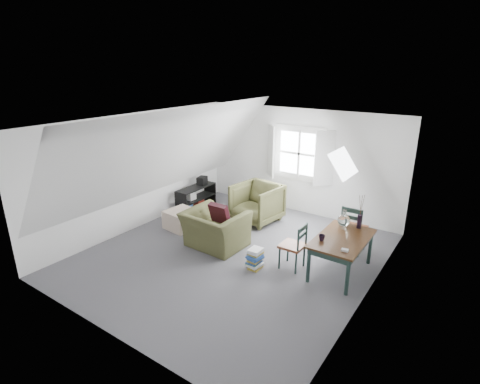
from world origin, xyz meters
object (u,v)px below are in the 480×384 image
Objects in this scene: ottoman at (182,219)px; dining_chair_near at (294,245)px; dining_chair_far at (353,228)px; armchair_near at (215,246)px; dining_table at (342,242)px; magazine_stack at (255,259)px; media_shelf at (195,199)px; armchair_far at (257,221)px.

ottoman is 2.83m from dining_chair_near.
dining_chair_far is at bearing 16.71° from ottoman.
dining_chair_near is (1.66, 0.12, 0.44)m from armchair_near.
dining_table is at bearing 120.30° from dining_chair_near.
media_shelf is at bearing 150.30° from magazine_stack.
media_shelf reaches higher than ottoman.
armchair_near is 3.09× the size of magazine_stack.
media_shelf reaches higher than armchair_far.
ottoman is 1.15m from media_shelf.
dining_chair_near is 3.52m from media_shelf.
dining_chair_near reaches higher than ottoman.
dining_chair_near is at bearing 35.16° from magazine_stack.
armchair_near is 1.73m from dining_chair_near.
ottoman is 2.33m from magazine_stack.
dining_table is at bearing 28.97° from magazine_stack.
armchair_far is 1.14× the size of dining_chair_near.
dining_table reaches higher than ottoman.
media_shelf is (-1.65, 1.31, 0.26)m from armchair_near.
magazine_stack is (-0.56, -0.39, -0.26)m from dining_chair_near.
armchair_far is at bearing -12.40° from dining_chair_far.
dining_chair_near is at bearing -33.02° from armchair_far.
media_shelf is (-3.96, -0.01, -0.24)m from dining_chair_far.
media_shelf is at bearing -6.58° from dining_chair_far.
armchair_far is at bearing 47.52° from ottoman.
magazine_stack is at bearing 46.09° from dining_chair_far.
ottoman is 0.72× the size of dining_chair_near.
dining_table is 1.18× the size of media_shelf.
dining_chair_far is at bearing 1.82° from armchair_far.
dining_chair_far is at bearing -148.26° from armchair_near.
dining_chair_far is (-0.09, 0.86, -0.08)m from dining_table.
dining_table is (2.39, -1.10, 0.58)m from armchair_far.
dining_chair_near reaches higher than armchair_far.
armchair_far is at bearing -88.11° from armchair_near.
magazine_stack is (1.11, -0.27, 0.18)m from armchair_near.
dining_chair_near is (1.66, -1.42, 0.44)m from armchair_far.
media_shelf is (-1.66, -0.24, 0.26)m from armchair_far.
dining_chair_far reaches higher than dining_chair_near.
media_shelf is (-4.05, 0.86, -0.32)m from dining_table.
dining_table is at bearing 2.82° from ottoman.
armchair_far is at bearing -123.98° from dining_chair_near.
dining_chair_far is at bearing 94.93° from dining_table.
ottoman is 0.46× the size of dining_table.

